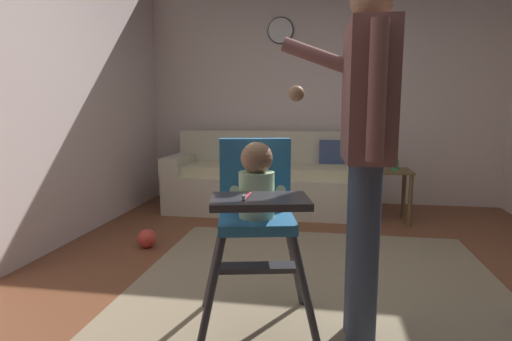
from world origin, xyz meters
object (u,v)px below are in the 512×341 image
couch (267,180)px  sippy_cup (395,165)px  high_chair (256,201)px  toy_ball_second (147,238)px  wall_clock (281,31)px  side_table (389,184)px  adult_standing (365,145)px

couch → sippy_cup: 1.37m
high_chair → toy_ball_second: 1.66m
sippy_cup → wall_clock: wall_clock is taller
high_chair → side_table: bearing=144.7°
wall_clock → adult_standing: bearing=-76.6°
adult_standing → sippy_cup: (0.50, 2.24, -0.38)m
couch → side_table: size_ratio=4.07×
high_chair → adult_standing: size_ratio=0.58×
high_chair → toy_ball_second: bearing=-148.0°
high_chair → sippy_cup: bearing=143.7°
sippy_cup → wall_clock: bearing=147.5°
couch → high_chair: 2.60m
adult_standing → side_table: bearing=-104.2°
couch → sippy_cup: (1.31, -0.30, 0.24)m
adult_standing → wall_clock: 3.27m
couch → sippy_cup: couch is taller
high_chair → adult_standing: 0.57m
couch → sippy_cup: size_ratio=21.15×
couch → side_table: bearing=76.6°
adult_standing → sippy_cup: 2.32m
side_table → high_chair: bearing=-113.1°
toy_ball_second → sippy_cup: (2.09, 1.14, 0.49)m
side_table → sippy_cup: sippy_cup is taller
couch → toy_ball_second: (-0.77, -1.44, -0.25)m
sippy_cup → high_chair: bearing=-114.0°
couch → adult_standing: bearing=17.7°
sippy_cup → adult_standing: bearing=-102.7°
toy_ball_second → wall_clock: (0.86, 1.92, 1.93)m
couch → sippy_cup: bearing=77.0°
wall_clock → sippy_cup: bearing=-32.5°
high_chair → toy_ball_second: size_ratio=6.39×
toy_ball_second → adult_standing: bearing=-34.7°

